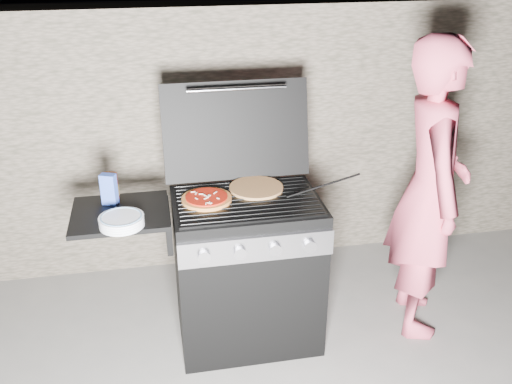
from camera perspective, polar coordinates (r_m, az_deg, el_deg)
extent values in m
plane|color=#62605C|center=(3.57, -0.81, -13.98)|extent=(50.00, 50.00, 0.00)
cube|color=#77685A|center=(4.03, -3.53, 5.61)|extent=(8.00, 0.35, 1.80)
cylinder|color=tan|center=(3.18, 0.02, 0.43)|extent=(0.39, 0.39, 0.02)
cylinder|color=maroon|center=(3.17, -14.43, 0.54)|extent=(0.11, 0.11, 0.15)
cube|color=blue|center=(3.10, -14.48, 0.26)|extent=(0.09, 0.07, 0.17)
cylinder|color=white|center=(2.89, -13.29, -2.86)|extent=(0.29, 0.29, 0.05)
imported|color=#D14B64|center=(3.38, 16.97, 0.11)|extent=(0.56, 0.72, 1.76)
cylinder|color=black|center=(3.15, 6.78, 0.64)|extent=(0.43, 0.07, 0.09)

